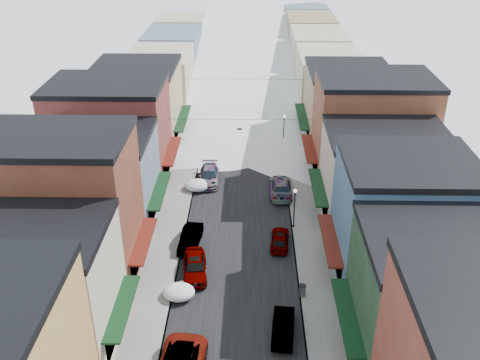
{
  "coord_description": "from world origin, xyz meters",
  "views": [
    {
      "loc": [
        1.01,
        -15.44,
        27.8
      ],
      "look_at": [
        0.0,
        32.66,
        2.48
      ],
      "focal_mm": 40.0,
      "sensor_mm": 36.0,
      "label": 1
    }
  ],
  "objects_px": {
    "car_silver_sedan": "(195,266)",
    "streetlamp_near": "(295,203)",
    "trash_can": "(302,290)",
    "car_green_sedan": "(283,326)",
    "car_dark_hatch": "(190,238)"
  },
  "relations": [
    {
      "from": "car_dark_hatch",
      "to": "trash_can",
      "type": "height_order",
      "value": "car_dark_hatch"
    },
    {
      "from": "car_silver_sedan",
      "to": "car_green_sedan",
      "type": "xyz_separation_m",
      "value": [
        7.0,
        -6.79,
        -0.09
      ]
    },
    {
      "from": "car_silver_sedan",
      "to": "trash_can",
      "type": "xyz_separation_m",
      "value": [
        8.7,
        -2.67,
        -0.17
      ]
    },
    {
      "from": "trash_can",
      "to": "car_green_sedan",
      "type": "bearing_deg",
      "value": -112.4
    },
    {
      "from": "trash_can",
      "to": "streetlamp_near",
      "type": "bearing_deg",
      "value": 90.0
    },
    {
      "from": "car_dark_hatch",
      "to": "car_green_sedan",
      "type": "relative_size",
      "value": 1.04
    },
    {
      "from": "car_dark_hatch",
      "to": "streetlamp_near",
      "type": "height_order",
      "value": "streetlamp_near"
    },
    {
      "from": "car_dark_hatch",
      "to": "trash_can",
      "type": "distance_m",
      "value": 11.74
    },
    {
      "from": "car_green_sedan",
      "to": "trash_can",
      "type": "distance_m",
      "value": 4.46
    },
    {
      "from": "car_silver_sedan",
      "to": "streetlamp_near",
      "type": "bearing_deg",
      "value": 34.04
    },
    {
      "from": "trash_can",
      "to": "car_silver_sedan",
      "type": "bearing_deg",
      "value": 162.96
    },
    {
      "from": "car_silver_sedan",
      "to": "trash_can",
      "type": "distance_m",
      "value": 9.1
    },
    {
      "from": "car_silver_sedan",
      "to": "car_green_sedan",
      "type": "distance_m",
      "value": 9.75
    },
    {
      "from": "car_dark_hatch",
      "to": "car_green_sedan",
      "type": "height_order",
      "value": "car_dark_hatch"
    },
    {
      "from": "car_green_sedan",
      "to": "streetlamp_near",
      "type": "xyz_separation_m",
      "value": [
        1.7,
        14.15,
        1.96
      ]
    }
  ]
}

